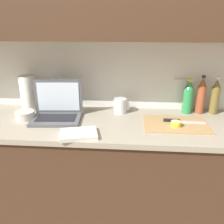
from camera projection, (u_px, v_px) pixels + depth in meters
The scene contains 14 objects.
ground_plane at pixel (95, 220), 1.96m from camera, with size 12.00×12.00×0.00m, color #847056.
wall_back at pixel (94, 18), 1.62m from camera, with size 5.20×0.38×2.60m.
counter_unit at pixel (91, 174), 1.80m from camera, with size 2.21×0.62×0.89m.
laptop at pixel (57, 110), 1.68m from camera, with size 0.36×0.28×0.26m.
cutting_board at pixel (176, 124), 1.59m from camera, with size 0.43×0.29×0.01m, color tan.
knife at pixel (177, 121), 1.61m from camera, with size 0.28×0.04×0.02m.
lemon_half_cut at pixel (176, 124), 1.54m from camera, with size 0.07×0.07×0.04m.
bottle_green_soda at pixel (188, 97), 1.76m from camera, with size 0.07×0.07×0.26m.
bottle_oil_tall at pixel (201, 96), 1.75m from camera, with size 0.06×0.06×0.29m.
bottle_water_clear at pixel (215, 97), 1.74m from camera, with size 0.06×0.06×0.28m.
measuring_cup at pixel (120, 106), 1.79m from camera, with size 0.12×0.10×0.11m.
bowl_white at pixel (25, 115), 1.68m from camera, with size 0.14×0.14×0.06m.
paper_towel_roll at pixel (28, 92), 1.84m from camera, with size 0.12×0.12×0.27m.
dish_towel at pixel (79, 134), 1.43m from camera, with size 0.22×0.16×0.02m, color silver.
Camera 1 is at (0.26, -1.49, 1.53)m, focal length 38.00 mm.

